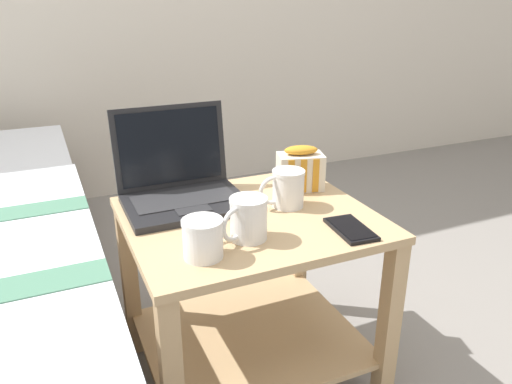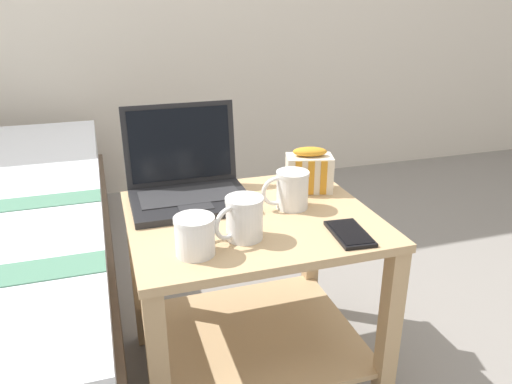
% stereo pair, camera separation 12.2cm
% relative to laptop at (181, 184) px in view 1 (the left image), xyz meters
% --- Properties ---
extents(ground_plane, '(8.00, 8.00, 0.00)m').
position_rel_laptop_xyz_m(ground_plane, '(0.13, -0.16, -0.56)').
color(ground_plane, gray).
extents(bedside_table, '(0.63, 0.54, 0.51)m').
position_rel_laptop_xyz_m(bedside_table, '(0.13, -0.16, -0.23)').
color(bedside_table, tan).
rests_on(bedside_table, ground_plane).
extents(laptop, '(0.32, 0.27, 0.25)m').
position_rel_laptop_xyz_m(laptop, '(0.00, 0.00, 0.00)').
color(laptop, black).
rests_on(laptop, bedside_table).
extents(mug_front_left, '(0.13, 0.09, 0.10)m').
position_rel_laptop_xyz_m(mug_front_left, '(0.08, -0.28, 0.01)').
color(mug_front_left, white).
rests_on(mug_front_left, bedside_table).
extents(mug_front_right, '(0.13, 0.09, 0.10)m').
position_rel_laptop_xyz_m(mug_front_right, '(0.25, -0.15, 0.01)').
color(mug_front_right, white).
rests_on(mug_front_right, bedside_table).
extents(mug_mid_center, '(0.10, 0.11, 0.09)m').
position_rel_laptop_xyz_m(mug_mid_center, '(-0.04, -0.32, -0.00)').
color(mug_mid_center, white).
rests_on(mug_mid_center, bedside_table).
extents(snack_bag, '(0.15, 0.11, 0.13)m').
position_rel_laptop_xyz_m(snack_bag, '(0.34, -0.05, 0.01)').
color(snack_bag, silver).
rests_on(snack_bag, bedside_table).
extents(cell_phone, '(0.09, 0.15, 0.01)m').
position_rel_laptop_xyz_m(cell_phone, '(0.32, -0.34, -0.04)').
color(cell_phone, black).
rests_on(cell_phone, bedside_table).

